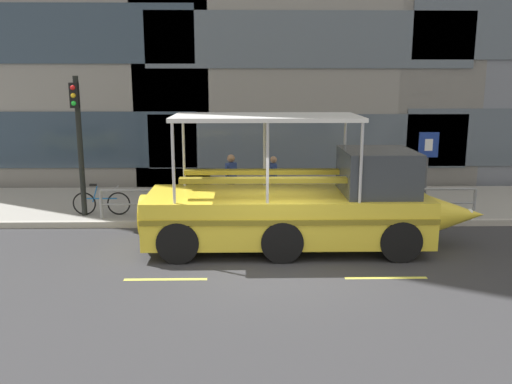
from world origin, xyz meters
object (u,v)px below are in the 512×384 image
Objects in this scene: duck_tour_boat at (307,207)px; pedestrian_near_bow at (407,177)px; parking_sign at (427,158)px; pedestrian_mid_left at (273,176)px; pedestrian_mid_right at (231,177)px; traffic_light_pole at (79,133)px; leaned_bicycle at (101,203)px.

duck_tour_boat is 5.32× the size of pedestrian_near_bow.
parking_sign reaches higher than pedestrian_mid_left.
duck_tour_boat is 3.84m from pedestrian_mid_right.
duck_tour_boat is 5.01m from pedestrian_near_bow.
pedestrian_mid_left is at bearing 174.83° from pedestrian_near_bow.
parking_sign reaches higher than pedestrian_mid_right.
pedestrian_near_bow is at bearing 44.13° from duck_tour_boat.
duck_tour_boat reaches higher than pedestrian_mid_left.
duck_tour_boat reaches higher than pedestrian_near_bow.
traffic_light_pole is 10.48m from parking_sign.
duck_tour_boat reaches higher than leaned_bicycle.
traffic_light_pole reaches higher than pedestrian_near_bow.
pedestrian_mid_left is (-0.65, 3.87, 0.08)m from duck_tour_boat.
pedestrian_mid_left is at bearing 11.82° from traffic_light_pole.
leaned_bicycle is 1.06× the size of pedestrian_near_bow.
leaned_bicycle is 0.20× the size of duck_tour_boat.
pedestrian_mid_right reaches higher than leaned_bicycle.
leaned_bicycle is at bearing 9.46° from traffic_light_pole.
parking_sign is 4.80m from pedestrian_mid_left.
parking_sign is 1.51× the size of pedestrian_near_bow.
traffic_light_pole is 2.56× the size of pedestrian_mid_left.
duck_tour_boat reaches higher than pedestrian_mid_right.
pedestrian_near_bow is 4.26m from pedestrian_mid_left.
parking_sign is 0.28× the size of duck_tour_boat.
pedestrian_mid_right is (4.44, 0.62, -1.44)m from traffic_light_pole.
duck_tour_boat is at bearing -58.65° from pedestrian_mid_right.
pedestrian_near_bow is 1.01× the size of pedestrian_mid_left.
traffic_light_pole reaches higher than parking_sign.
pedestrian_mid_left is (-4.65, 0.93, -0.71)m from parking_sign.
parking_sign is at bearing 1.12° from leaned_bicycle.
traffic_light_pole is 10.18m from pedestrian_near_bow.
pedestrian_mid_left is at bearing 23.69° from pedestrian_mid_right.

